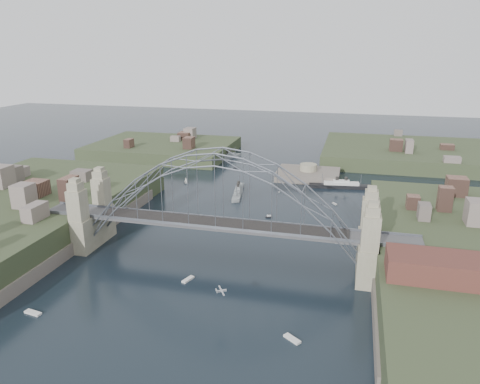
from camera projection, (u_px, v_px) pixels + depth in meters
name	position (u px, v px, depth m)	size (l,w,h in m)	color
ground	(220.00, 258.00, 100.94)	(500.00, 500.00, 0.00)	black
bridge	(219.00, 206.00, 97.20)	(84.00, 13.80, 24.60)	#4A4A4C
shore_west	(3.00, 226.00, 113.90)	(50.50, 90.00, 12.00)	#323D22
headland_nw	(164.00, 152.00, 201.49)	(60.00, 45.00, 9.00)	#323D22
headland_ne	(408.00, 158.00, 190.43)	(70.00, 55.00, 9.50)	#323D22
fort_island	(308.00, 180.00, 162.82)	(22.00, 16.00, 9.40)	#60574E
wharf_shed	(449.00, 269.00, 74.58)	(20.00, 8.00, 4.00)	#592D26
finger_pier	(421.00, 365.00, 65.65)	(4.00, 22.00, 1.40)	#4A4A4C
naval_cruiser_near	(238.00, 192.00, 145.25)	(5.24, 18.05, 5.37)	gray
naval_cruiser_far	(229.00, 157.00, 192.26)	(7.51, 13.62, 4.74)	gray
ocean_liner	(341.00, 186.00, 151.56)	(21.38, 5.68, 5.20)	black
aeroplane	(220.00, 291.00, 76.67)	(2.11, 3.12, 0.51)	#B6BABF
small_boat_a	(180.00, 219.00, 123.99)	(2.30, 1.52, 0.45)	silver
small_boat_b	(269.00, 217.00, 125.04)	(1.91, 1.16, 1.43)	silver
small_boat_c	(188.00, 280.00, 91.23)	(1.88, 3.13, 0.45)	silver
small_boat_d	(335.00, 204.00, 135.73)	(1.72, 1.96, 0.45)	silver
small_boat_e	(186.00, 181.00, 157.22)	(2.27, 3.20, 2.38)	silver
small_boat_f	(280.00, 192.00, 147.20)	(0.68, 1.45, 0.45)	silver
small_boat_g	(292.00, 339.00, 72.50)	(3.08, 2.64, 0.45)	silver
small_boat_h	(236.00, 168.00, 176.63)	(2.18, 0.74, 0.45)	silver
small_boat_i	(339.00, 243.00, 108.37)	(2.16, 0.72, 0.45)	silver
small_boat_j	(33.00, 313.00, 79.69)	(3.37, 1.59, 0.45)	silver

